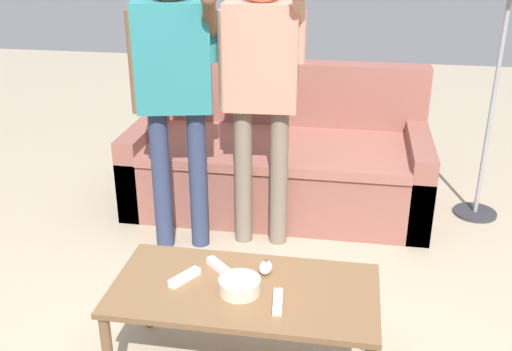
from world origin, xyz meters
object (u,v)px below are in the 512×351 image
(player_left, at_px, (174,79))
(player_center, at_px, (261,79))
(couch, at_px, (279,160))
(snack_bowl, at_px, (240,286))
(game_remote_wand_near, at_px, (185,277))
(game_remote_wand_spare, at_px, (219,266))
(game_remote_nunchuk, at_px, (266,267))
(coffee_table, at_px, (245,298))
(game_remote_wand_far, at_px, (278,302))

(player_left, height_order, player_center, player_left)
(couch, relative_size, snack_bowl, 11.52)
(game_remote_wand_near, bearing_deg, game_remote_wand_spare, 40.78)
(game_remote_wand_spare, bearing_deg, player_left, 115.78)
(snack_bowl, xyz_separation_m, game_remote_wand_spare, (-0.12, 0.15, -0.01))
(couch, xyz_separation_m, player_center, (-0.03, -0.59, 0.72))
(couch, xyz_separation_m, game_remote_nunchuk, (0.15, -1.62, 0.16))
(coffee_table, bearing_deg, snack_bowl, -112.81)
(player_left, height_order, game_remote_wand_near, player_left)
(coffee_table, bearing_deg, game_remote_wand_spare, 138.79)
(couch, distance_m, coffee_table, 1.75)
(couch, bearing_deg, game_remote_wand_spare, -91.84)
(couch, bearing_deg, snack_bowl, -87.81)
(coffee_table, xyz_separation_m, game_remote_wand_far, (0.15, -0.09, 0.07))
(game_remote_wand_near, relative_size, game_remote_wand_far, 1.02)
(player_center, bearing_deg, coffee_table, -84.28)
(coffee_table, xyz_separation_m, game_remote_wand_spare, (-0.13, 0.12, 0.07))
(snack_bowl, xyz_separation_m, player_center, (-0.10, 1.18, 0.55))
(player_center, xyz_separation_m, game_remote_wand_spare, (-0.02, -1.04, -0.57))
(game_remote_nunchuk, bearing_deg, player_center, 100.15)
(player_left, bearing_deg, coffee_table, -60.83)
(player_left, relative_size, game_remote_wand_spare, 12.44)
(couch, xyz_separation_m, player_left, (-0.49, -0.72, 0.72))
(player_center, relative_size, game_remote_wand_far, 10.86)
(coffee_table, height_order, snack_bowl, snack_bowl)
(game_remote_nunchuk, height_order, game_remote_wand_spare, game_remote_nunchuk)
(game_remote_nunchuk, xyz_separation_m, game_remote_wand_near, (-0.32, -0.12, -0.01))
(snack_bowl, bearing_deg, couch, 92.19)
(couch, xyz_separation_m, game_remote_wand_near, (-0.18, -1.73, 0.15))
(couch, relative_size, coffee_table, 1.79)
(game_remote_wand_far, bearing_deg, snack_bowl, 159.09)
(player_center, bearing_deg, game_remote_wand_far, -77.98)
(snack_bowl, height_order, game_remote_wand_far, snack_bowl)
(game_remote_wand_spare, bearing_deg, player_center, 88.99)
(game_remote_nunchuk, distance_m, player_left, 1.24)
(snack_bowl, height_order, player_center, player_center)
(player_left, height_order, game_remote_wand_spare, player_left)
(coffee_table, distance_m, game_remote_wand_near, 0.26)
(coffee_table, height_order, game_remote_wand_near, game_remote_wand_near)
(game_remote_wand_far, bearing_deg, couch, 97.18)
(coffee_table, distance_m, snack_bowl, 0.09)
(snack_bowl, bearing_deg, game_remote_wand_spare, 128.86)
(couch, distance_m, game_remote_nunchuk, 1.63)
(snack_bowl, relative_size, game_remote_wand_far, 1.15)
(couch, height_order, snack_bowl, couch)
(game_remote_nunchuk, xyz_separation_m, game_remote_wand_far, (0.08, -0.22, -0.01))
(game_remote_wand_near, bearing_deg, couch, 84.24)
(game_remote_wand_near, bearing_deg, player_left, 107.31)
(couch, bearing_deg, player_center, -93.28)
(snack_bowl, height_order, game_remote_nunchuk, snack_bowl)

